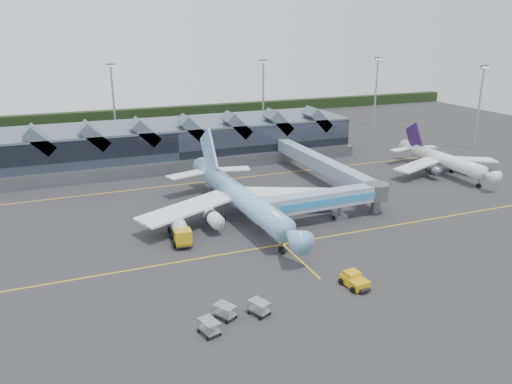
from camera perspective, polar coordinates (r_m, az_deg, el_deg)
name	(u,v)px	position (r m, az deg, el deg)	size (l,w,h in m)	color
ground	(263,226)	(84.06, 0.78, -3.91)	(260.00, 260.00, 0.00)	#28272A
taxi_stripes	(242,207)	(92.75, -1.59, -1.73)	(120.00, 60.00, 0.01)	gold
tree_line_far	(146,114)	(186.65, -12.44, 8.73)	(260.00, 4.00, 4.00)	black
terminal	(170,143)	(124.67, -9.82, 5.59)	(90.00, 22.25, 12.52)	black
light_masts	(247,98)	(145.22, -1.08, 10.69)	(132.40, 42.56, 22.45)	#989BA0
main_airliner	(240,197)	(86.09, -1.84, -0.52)	(36.96, 42.54, 13.66)	#6CB4DB
regional_jet	(444,160)	(120.72, 20.65, 3.46)	(27.42, 29.77, 10.25)	white
jet_bridge	(335,199)	(86.44, 9.03, -0.76)	(24.28, 4.28, 5.59)	#79A2CA
fuel_truck	(179,228)	(79.46, -8.78, -4.05)	(3.42, 9.91, 3.30)	black
pushback_tug	(354,280)	(66.38, 11.18, -9.89)	(2.99, 4.37, 1.84)	gold
baggage_carts	(232,315)	(58.06, -2.79, -13.81)	(8.78, 5.15, 1.70)	gray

